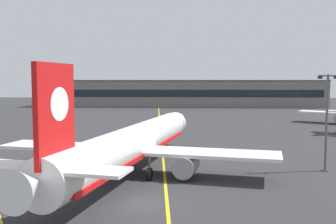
# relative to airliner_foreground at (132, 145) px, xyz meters

# --- Properties ---
(ground_plane) EXTENTS (400.00, 400.00, 0.00)m
(ground_plane) POSITION_rel_airliner_foreground_xyz_m (2.17, -9.86, -3.37)
(ground_plane) COLOR #2D2D30
(taxiway_centreline) EXTENTS (13.29, 179.55, 0.01)m
(taxiway_centreline) POSITION_rel_airliner_foreground_xyz_m (2.17, 20.14, -3.37)
(taxiway_centreline) COLOR yellow
(taxiway_centreline) RESTS_ON ground
(airliner_foreground) EXTENTS (32.30, 41.16, 11.65)m
(airliner_foreground) POSITION_rel_airliner_foreground_xyz_m (0.00, 0.00, 0.00)
(airliner_foreground) COLOR white
(airliner_foreground) RESTS_ON ground
(apron_lamp_post) EXTENTS (2.24, 0.90, 11.10)m
(apron_lamp_post) POSITION_rel_airliner_foreground_xyz_m (22.05, 2.62, 2.47)
(apron_lamp_post) COLOR #515156
(apron_lamp_post) RESTS_ON ground
(safety_cone_by_nose_gear) EXTENTS (0.44, 0.44, 0.55)m
(safety_cone_by_nose_gear) POSITION_rel_airliner_foreground_xyz_m (1.34, 16.09, -3.11)
(safety_cone_by_nose_gear) COLOR orange
(safety_cone_by_nose_gear) RESTS_ON ground
(terminal_building) EXTENTS (110.78, 12.40, 10.57)m
(terminal_building) POSITION_rel_airliner_foreground_xyz_m (5.01, 110.05, 1.92)
(terminal_building) COLOR slate
(terminal_building) RESTS_ON ground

